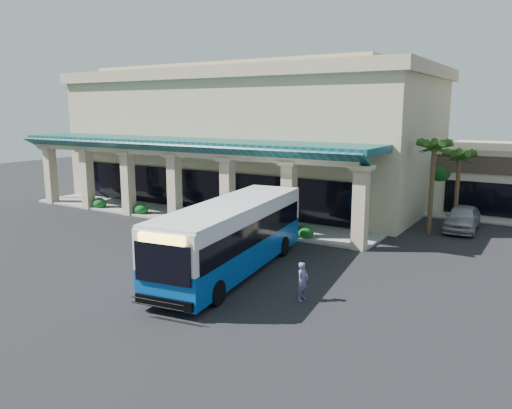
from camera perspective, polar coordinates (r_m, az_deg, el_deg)
The scene contains 10 objects.
ground at distance 27.10m, azimuth -4.31°, elevation -5.85°, with size 110.00×110.00×0.00m, color black.
main_building at distance 43.76m, azimuth -0.56°, elevation 8.07°, with size 30.80×14.80×11.35m, color tan, non-canonical shape.
arcade at distance 36.60m, azimuth -8.28°, elevation 2.99°, with size 30.00×6.20×5.70m, color #09373B, non-canonical shape.
palm_0 at distance 32.99m, azimuth 19.47°, elevation 2.42°, with size 2.40×2.40×6.60m, color #1E3F10, non-canonical shape.
palm_1 at distance 35.78m, azimuth 22.04°, elevation 2.21°, with size 2.40×2.40×5.80m, color #1E3F10, non-canonical shape.
palm_2 at distance 46.98m, azimuth -22.27°, elevation 4.31°, with size 2.40×2.40×6.20m, color #1E3F10, non-canonical shape.
broadleaf_tree at distance 41.07m, azimuth 20.46°, elevation 2.63°, with size 2.60×2.60×4.81m, color #104818, non-canonical shape.
transit_bus at distance 23.94m, azimuth -2.75°, elevation -3.83°, with size 2.85×12.23×3.42m, color #094AA2, non-canonical shape.
pedestrian at distance 20.80m, azimuth 5.35°, elevation -8.74°, with size 0.59×0.39×1.61m, color slate.
car_silver at distance 35.04m, azimuth 22.51°, elevation -1.44°, with size 1.95×4.85×1.65m, color #9D9BA4.
Camera 1 is at (15.33, -20.96, 7.74)m, focal length 35.00 mm.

